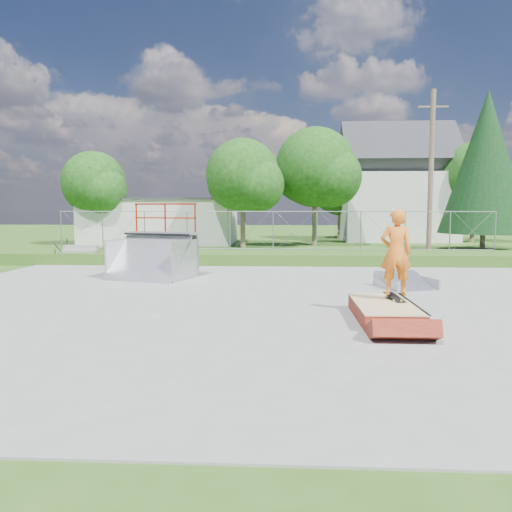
{
  "coord_description": "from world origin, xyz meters",
  "views": [
    {
      "loc": [
        0.46,
        -12.47,
        2.42
      ],
      "look_at": [
        -0.29,
        1.34,
        1.1
      ],
      "focal_mm": 35.0,
      "sensor_mm": 36.0,
      "label": 1
    }
  ],
  "objects": [
    {
      "name": "grind_box",
      "position": [
        2.66,
        -1.69,
        0.19
      ],
      "size": [
        1.24,
        2.56,
        0.38
      ],
      "rotation": [
        0.0,
        0.0,
        -0.0
      ],
      "color": "maroon",
      "rests_on": "concrete_pad"
    },
    {
      "name": "skater",
      "position": [
        2.97,
        -1.29,
        1.38
      ],
      "size": [
        0.71,
        0.47,
        1.9
      ],
      "primitive_type": "imported",
      "rotation": [
        0.0,
        0.0,
        3.12
      ],
      "color": "orange",
      "rests_on": "grind_box"
    },
    {
      "name": "utility_pole",
      "position": [
        7.5,
        12.0,
        4.0
      ],
      "size": [
        0.24,
        0.24,
        8.0
      ],
      "primitive_type": "cylinder",
      "color": "brown",
      "rests_on": "ground"
    },
    {
      "name": "concrete_stairs",
      "position": [
        -8.5,
        8.7,
        0.4
      ],
      "size": [
        1.5,
        1.6,
        0.8
      ],
      "primitive_type": null,
      "color": "gray",
      "rests_on": "ground"
    },
    {
      "name": "gable_house",
      "position": [
        9.0,
        26.0,
        3.84
      ],
      "size": [
        8.4,
        6.08,
        8.94
      ],
      "color": "silver",
      "rests_on": "ground"
    },
    {
      "name": "ground",
      "position": [
        0.0,
        0.0,
        0.0
      ],
      "size": [
        120.0,
        120.0,
        0.0
      ],
      "primitive_type": "plane",
      "color": "#295017",
      "rests_on": "ground"
    },
    {
      "name": "utility_building_flat",
      "position": [
        -8.0,
        22.0,
        1.5
      ],
      "size": [
        10.0,
        6.0,
        3.0
      ],
      "primitive_type": "cube",
      "color": "silver",
      "rests_on": "ground"
    },
    {
      "name": "conifer_tree",
      "position": [
        12.0,
        17.0,
        5.05
      ],
      "size": [
        5.04,
        5.04,
        9.1
      ],
      "color": "brown",
      "rests_on": "ground"
    },
    {
      "name": "flat_bank_ramp",
      "position": [
        4.19,
        2.68,
        0.22
      ],
      "size": [
        1.82,
        1.88,
        0.43
      ],
      "primitive_type": null,
      "rotation": [
        0.0,
        0.0,
        0.33
      ],
      "color": "#9D9FA4",
      "rests_on": "concrete_pad"
    },
    {
      "name": "quarter_pipe",
      "position": [
        -4.09,
        4.36,
        1.3
      ],
      "size": [
        3.11,
        2.84,
        2.6
      ],
      "primitive_type": null,
      "rotation": [
        0.0,
        0.0,
        -0.28
      ],
      "color": "#9D9FA4",
      "rests_on": "concrete_pad"
    },
    {
      "name": "concrete_pad",
      "position": [
        0.0,
        0.0,
        0.02
      ],
      "size": [
        20.0,
        16.0,
        0.04
      ],
      "primitive_type": "cube",
      "color": "gray",
      "rests_on": "ground"
    },
    {
      "name": "tree_right_far",
      "position": [
        14.27,
        23.82,
        4.54
      ],
      "size": [
        5.1,
        4.8,
        7.12
      ],
      "color": "brown",
      "rests_on": "ground"
    },
    {
      "name": "chain_link_fence",
      "position": [
        0.0,
        10.5,
        1.4
      ],
      "size": [
        20.0,
        0.06,
        1.8
      ],
      "primitive_type": null,
      "color": "gray",
      "rests_on": "grass_berm"
    },
    {
      "name": "grass_berm",
      "position": [
        0.0,
        9.5,
        0.25
      ],
      "size": [
        24.0,
        3.0,
        0.5
      ],
      "primitive_type": "cube",
      "color": "#295017",
      "rests_on": "ground"
    },
    {
      "name": "tree_left_far",
      "position": [
        -11.77,
        19.85,
        3.94
      ],
      "size": [
        4.42,
        4.16,
        6.18
      ],
      "color": "brown",
      "rests_on": "ground"
    },
    {
      "name": "tree_back_mid",
      "position": [
        5.21,
        27.86,
        3.63
      ],
      "size": [
        4.08,
        3.84,
        5.7
      ],
      "color": "brown",
      "rests_on": "ground"
    },
    {
      "name": "tree_center",
      "position": [
        2.78,
        19.81,
        4.85
      ],
      "size": [
        5.44,
        5.12,
        7.6
      ],
      "color": "brown",
      "rests_on": "ground"
    },
    {
      "name": "tree_left_near",
      "position": [
        -1.75,
        17.83,
        4.24
      ],
      "size": [
        4.76,
        4.48,
        6.65
      ],
      "color": "brown",
      "rests_on": "ground"
    },
    {
      "name": "skateboard",
      "position": [
        2.97,
        -1.29,
        0.42
      ],
      "size": [
        0.38,
        0.82,
        0.13
      ],
      "primitive_type": "cube",
      "rotation": [
        0.14,
        0.0,
        0.21
      ],
      "color": "black",
      "rests_on": "grind_box"
    }
  ]
}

